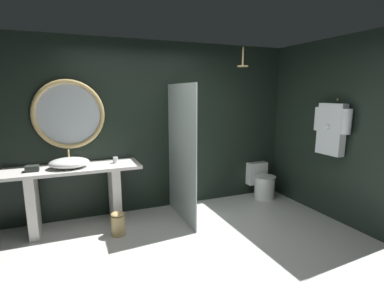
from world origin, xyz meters
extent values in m
plane|color=silver|center=(0.00, 0.00, 0.00)|extent=(5.76, 5.76, 0.00)
cube|color=black|center=(0.00, 1.90, 1.30)|extent=(4.80, 0.10, 2.60)
cube|color=black|center=(2.35, 0.76, 1.30)|extent=(0.10, 2.47, 2.60)
cube|color=silver|center=(-1.21, 1.54, 0.84)|extent=(1.74, 0.59, 0.04)
cube|color=silver|center=(-1.73, 1.54, 0.41)|extent=(0.11, 0.50, 0.82)
cube|color=silver|center=(-0.69, 1.54, 0.41)|extent=(0.11, 0.50, 0.82)
ellipsoid|color=white|center=(-1.25, 1.50, 0.93)|extent=(0.51, 0.42, 0.14)
cylinder|color=tan|center=(-1.25, 1.69, 0.97)|extent=(0.02, 0.02, 0.21)
cylinder|color=tan|center=(-1.25, 1.63, 1.06)|extent=(0.02, 0.13, 0.02)
cylinder|color=silver|center=(-0.65, 1.56, 0.91)|extent=(0.07, 0.07, 0.09)
cube|color=#282D28|center=(-1.69, 1.49, 0.90)|extent=(0.16, 0.13, 0.07)
torus|color=tan|center=(-1.21, 1.81, 1.54)|extent=(0.95, 0.06, 0.95)
cylinder|color=#B2BCC1|center=(-1.21, 1.82, 1.54)|extent=(0.85, 0.01, 0.85)
cube|color=silver|center=(0.24, 1.30, 0.98)|extent=(0.02, 1.11, 1.96)
cylinder|color=tan|center=(1.26, 1.38, 2.37)|extent=(0.02, 0.02, 0.27)
cylinder|color=tan|center=(1.26, 1.38, 2.22)|extent=(0.17, 0.17, 0.02)
sphere|color=tan|center=(2.28, 0.49, 1.74)|extent=(0.04, 0.04, 0.04)
cube|color=white|center=(2.21, 0.49, 1.33)|extent=(0.12, 0.42, 0.73)
cylinder|color=white|center=(2.21, 0.26, 1.46)|extent=(0.14, 0.14, 0.34)
cylinder|color=white|center=(2.21, 0.73, 1.46)|extent=(0.14, 0.14, 0.34)
sphere|color=white|center=(2.13, 0.49, 1.36)|extent=(0.07, 0.07, 0.07)
cylinder|color=white|center=(1.88, 1.53, 0.20)|extent=(0.35, 0.35, 0.39)
ellipsoid|color=white|center=(1.88, 1.53, 0.40)|extent=(0.37, 0.40, 0.02)
cube|color=white|center=(1.88, 1.79, 0.40)|extent=(0.37, 0.18, 0.40)
cylinder|color=tan|center=(-0.73, 1.09, 0.13)|extent=(0.18, 0.18, 0.27)
ellipsoid|color=tan|center=(-0.73, 1.09, 0.29)|extent=(0.18, 0.18, 0.05)
camera|label=1|loc=(-1.23, -2.67, 1.84)|focal=28.15mm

